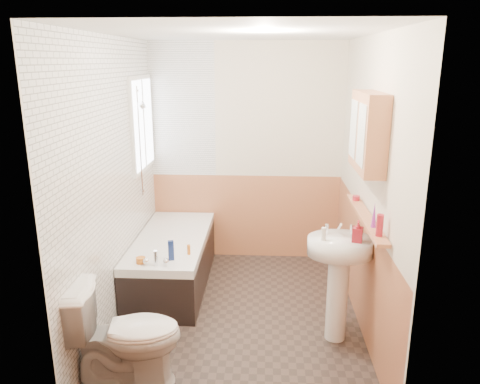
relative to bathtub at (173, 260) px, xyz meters
name	(u,v)px	position (x,y,z in m)	size (l,w,h in m)	color
floor	(239,315)	(0.73, -0.57, -0.28)	(2.80, 2.80, 0.00)	#2C231F
ceiling	(239,33)	(0.73, -0.57, 2.22)	(2.80, 2.80, 0.00)	white
wall_back	(246,154)	(0.73, 0.84, 0.97)	(2.20, 0.02, 2.50)	beige
wall_front	(225,249)	(0.73, -1.98, 0.97)	(2.20, 0.02, 2.50)	beige
wall_left	(113,184)	(-0.38, -0.57, 0.97)	(0.02, 2.80, 2.50)	beige
wall_right	(369,187)	(1.84, -0.57, 0.97)	(0.02, 2.80, 2.50)	beige
wainscot_right	(360,268)	(1.82, -0.57, 0.22)	(0.01, 2.80, 1.00)	#C0784E
wainscot_front	(226,360)	(0.73, -1.96, 0.22)	(2.20, 0.01, 1.00)	#C0784E
wainscot_back	(246,216)	(0.73, 0.81, 0.22)	(2.20, 0.01, 1.00)	#C0784E
tile_cladding_left	(115,184)	(-0.36, -0.57, 0.97)	(0.01, 2.80, 2.50)	white
tile_return_back	(182,110)	(0.00, 0.81, 1.47)	(0.75, 0.01, 1.50)	white
window	(143,124)	(-0.33, 0.38, 1.37)	(0.03, 0.79, 0.99)	white
bathtub	(173,260)	(0.00, 0.00, 0.00)	(0.70, 1.60, 0.68)	black
shower_riser	(140,132)	(-0.31, 0.15, 1.31)	(0.10, 0.07, 1.11)	silver
toilet	(125,336)	(-0.03, -1.57, 0.11)	(0.45, 0.81, 0.79)	white
sink	(339,268)	(1.57, -0.90, 0.37)	(0.53, 0.43, 1.03)	white
pine_shelf	(366,217)	(1.77, -0.83, 0.79)	(0.10, 1.23, 0.03)	#C0784E
medicine_cabinet	(368,132)	(1.74, -0.81, 1.48)	(0.17, 0.67, 0.61)	#C0784E
foam_can	(380,225)	(1.77, -1.29, 0.88)	(0.05, 0.05, 0.16)	maroon
green_bottle	(374,215)	(1.77, -1.11, 0.90)	(0.04, 0.04, 0.19)	purple
black_jar	(356,198)	(1.77, -0.40, 0.82)	(0.06, 0.06, 0.04)	maroon
soap_bottle	(357,237)	(1.69, -0.97, 0.67)	(0.08, 0.18, 0.08)	maroon
clear_bottle	(324,234)	(1.42, -0.95, 0.68)	(0.04, 0.04, 0.11)	silver
blue_gel	(171,250)	(0.11, -0.58, 0.35)	(0.05, 0.03, 0.19)	navy
cream_jar	(141,260)	(-0.15, -0.66, 0.28)	(0.08, 0.08, 0.05)	orange
orange_bottle	(189,250)	(0.25, -0.44, 0.31)	(0.03, 0.03, 0.09)	orange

